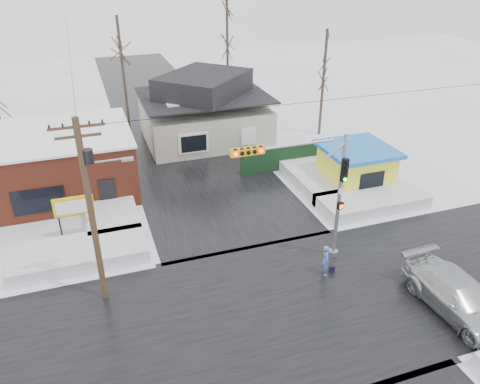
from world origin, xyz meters
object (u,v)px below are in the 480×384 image
object	(u,v)px
kiosk	(356,166)
car	(459,297)
traffic_signal	(313,185)
pedestrian	(326,260)
utility_pole	(91,204)
marquee_sign	(74,207)

from	to	relation	value
kiosk	car	bearing A→B (deg)	-100.42
traffic_signal	pedestrian	xyz separation A→B (m)	(0.35, -1.28, -3.69)
kiosk	traffic_signal	bearing A→B (deg)	-135.16
utility_pole	marquee_sign	world-z (taller)	utility_pole
utility_pole	marquee_sign	bearing A→B (deg)	100.13
car	utility_pole	bearing A→B (deg)	155.29
kiosk	pedestrian	world-z (taller)	kiosk
traffic_signal	marquee_sign	xyz separation A→B (m)	(-11.43, 6.53, -2.62)
marquee_sign	pedestrian	world-z (taller)	marquee_sign
utility_pole	car	bearing A→B (deg)	-22.56
utility_pole	marquee_sign	distance (m)	6.87
traffic_signal	marquee_sign	world-z (taller)	traffic_signal
kiosk	pedestrian	size ratio (longest dim) A/B	2.71
utility_pole	kiosk	xyz separation A→B (m)	(17.43, 6.49, -3.65)
pedestrian	car	xyz separation A→B (m)	(4.37, -4.45, 0.01)
traffic_signal	pedestrian	bearing A→B (deg)	-74.90
utility_pole	kiosk	size ratio (longest dim) A/B	1.96
marquee_sign	kiosk	xyz separation A→B (m)	(18.50, 0.50, -0.46)
kiosk	car	xyz separation A→B (m)	(-2.35, -12.76, -0.60)
marquee_sign	pedestrian	size ratio (longest dim) A/B	1.50
pedestrian	marquee_sign	bearing A→B (deg)	71.57
utility_pole	traffic_signal	bearing A→B (deg)	-2.95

